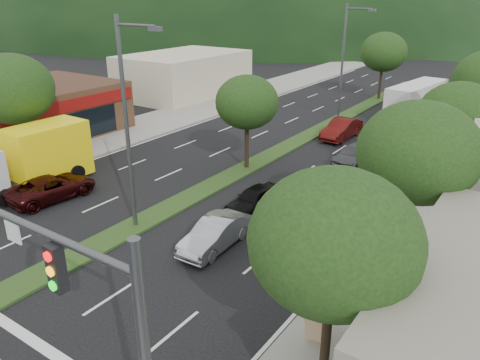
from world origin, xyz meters
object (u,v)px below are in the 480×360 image
Objects in this scene: traffic_signal at (88,319)px; car_queue_a at (255,199)px; streetlight_mid at (345,58)px; motorhome at (416,100)px; car_queue_c at (341,129)px; car_queue_d at (365,184)px; tree_med_far at (384,52)px; a_frame_sign at (317,322)px; tree_r_a at (334,242)px; box_truck at (35,159)px; suv_maroon at (52,187)px; streetlight_near at (129,118)px; tree_r_b at (418,153)px; car_queue_b at (354,154)px; sedan_silver at (215,234)px; car_queue_f at (431,100)px; car_queue_e at (393,122)px; tree_med_near at (247,102)px; tree_r_c at (459,118)px; tree_l_a at (12,89)px.

car_queue_a is (-5.17, 14.49, -3.99)m from traffic_signal.
streetlight_mid is 8.01m from motorhome.
car_queue_d is at bearing -57.88° from car_queue_c.
a_frame_sign is at bearing -73.95° from tree_med_far.
car_queue_a is (-8.14, 8.96, -4.17)m from tree_r_a.
tree_r_a is 21.47m from box_truck.
tree_med_far is 37.04m from suv_maroon.
box_truck is at bearing -110.09° from streetlight_mid.
traffic_signal is 13.03m from streetlight_near.
motorhome is (5.30, 4.61, -3.86)m from streetlight_mid.
car_queue_c is at bearing 120.95° from tree_r_b.
sedan_silver is at bearing -91.36° from car_queue_b.
streetlight_near is at bearing -96.21° from car_queue_f.
car_queue_f is at bearing 81.58° from streetlight_near.
sedan_silver reaches higher than car_queue_f.
sedan_silver is at bearing -89.41° from car_queue_f.
tree_r_b is 22.55m from car_queue_e.
motorhome is at bearing 74.33° from tree_med_near.
tree_med_far is (-12.00, 32.00, -0.03)m from tree_r_b.
streetlight_mid is (-11.79, 21.00, 0.55)m from tree_r_b.
car_queue_c is at bearing -118.77° from box_truck.
traffic_signal reaches higher than a_frame_sign.
car_queue_f is (5.30, 35.77, -4.93)m from streetlight_near.
a_frame_sign is (19.83, -3.02, -0.86)m from box_truck.
tree_r_b is 1.67× the size of sedan_silver.
streetlight_mid is at bearing 119.32° from tree_r_b.
car_queue_d is (7.85, -15.04, -4.82)m from streetlight_mid.
a_frame_sign is (5.62, -17.47, 0.20)m from car_queue_b.
streetlight_near is 20.65m from car_queue_c.
tree_r_b is 1.54× the size of car_queue_f.
tree_r_c reaches higher than box_truck.
car_queue_e is (4.96, 14.96, -3.81)m from tree_med_near.
car_queue_e is at bearing 52.75° from tree_l_a.
streetlight_mid is (-8.82, 34.54, 0.94)m from traffic_signal.
streetlight_near is 1.83× the size of car_queue_d.
tree_med_far is at bearing 95.18° from sedan_silver.
tree_med_near is 0.60× the size of streetlight_mid.
tree_r_b is 7.81m from a_frame_sign.
tree_r_a is 25.23m from tree_l_a.
car_queue_a is 0.70× the size of car_queue_d.
tree_r_a is at bearing -18.73° from streetlight_near.
tree_med_far is 1.92× the size of car_queue_e.
streetlight_near is 6.51× the size of a_frame_sign.
car_queue_f is (-6.50, 31.77, -4.38)m from tree_r_b.
car_queue_f is (5.50, 25.77, -3.78)m from tree_med_near.
suv_maroon is (-6.34, -10.24, -3.74)m from tree_med_near.
a_frame_sign is at bearing -98.05° from tree_r_b.
streetlight_near is at bearing -120.72° from car_queue_a.
tree_r_c reaches higher than suv_maroon.
car_queue_d is 19.84m from motorhome.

